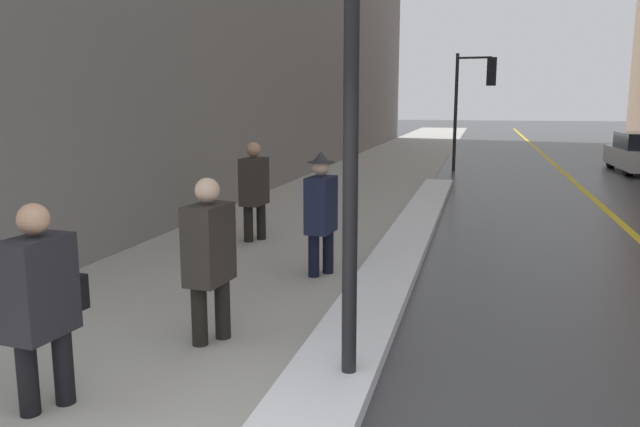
% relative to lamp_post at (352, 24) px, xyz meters
% --- Properties ---
extents(sidewalk_slab, '(4.00, 80.00, 0.01)m').
position_rel_lamp_post_xyz_m(sidewalk_slab, '(-2.37, 13.04, -2.86)').
color(sidewalk_slab, '#9E9B93').
rests_on(sidewalk_slab, ground).
extents(road_centre_stripe, '(0.16, 80.00, 0.00)m').
position_rel_lamp_post_xyz_m(road_centre_stripe, '(3.63, 13.04, -2.86)').
color(road_centre_stripe, gold).
rests_on(road_centre_stripe, ground).
extents(snow_bank_curb, '(0.73, 16.61, 0.13)m').
position_rel_lamp_post_xyz_m(snow_bank_curb, '(-0.15, 4.85, -2.80)').
color(snow_bank_curb, white).
rests_on(snow_bank_curb, ground).
extents(lamp_post, '(0.28, 0.28, 4.77)m').
position_rel_lamp_post_xyz_m(lamp_post, '(0.00, 0.00, 0.00)').
color(lamp_post, black).
rests_on(lamp_post, ground).
extents(traffic_light_near, '(1.31, 0.32, 3.87)m').
position_rel_lamp_post_xyz_m(traffic_light_near, '(0.75, 16.77, -0.07)').
color(traffic_light_near, black).
rests_on(traffic_light_near, ground).
extents(pedestrian_nearside, '(0.35, 0.74, 1.58)m').
position_rel_lamp_post_xyz_m(pedestrian_nearside, '(-2.11, -0.95, -1.99)').
color(pedestrian_nearside, black).
rests_on(pedestrian_nearside, ground).
extents(pedestrian_in_glasses, '(0.35, 0.55, 1.60)m').
position_rel_lamp_post_xyz_m(pedestrian_in_glasses, '(-1.48, 0.60, -1.97)').
color(pedestrian_in_glasses, black).
rests_on(pedestrian_in_glasses, ground).
extents(pedestrian_in_fedora, '(0.36, 0.54, 1.67)m').
position_rel_lamp_post_xyz_m(pedestrian_in_fedora, '(-1.04, 3.15, -1.95)').
color(pedestrian_in_fedora, black).
rests_on(pedestrian_in_fedora, ground).
extents(pedestrian_trailing, '(0.36, 0.76, 1.65)m').
position_rel_lamp_post_xyz_m(pedestrian_trailing, '(-2.63, 4.92, -1.95)').
color(pedestrian_trailing, black).
rests_on(pedestrian_trailing, ground).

